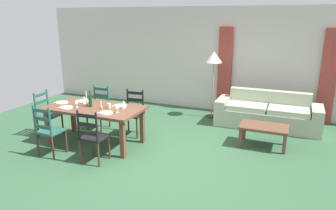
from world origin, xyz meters
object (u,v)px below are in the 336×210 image
at_px(wine_bottle, 90,101).
at_px(wine_glass_far_right, 123,103).
at_px(coffee_table, 264,129).
at_px(wine_glass_near_left, 76,102).
at_px(wine_glass_near_right, 117,107).
at_px(dining_chair_head_west, 47,114).
at_px(couch, 267,114).
at_px(dining_table, 94,111).
at_px(standing_lamp, 214,61).
at_px(dining_chair_near_left, 48,130).
at_px(dining_chair_near_right, 92,136).
at_px(wine_glass_far_left, 84,98).
at_px(coffee_cup_primary, 109,106).
at_px(dining_chair_far_right, 133,113).
at_px(dining_chair_far_left, 99,108).

height_order(wine_bottle, wine_glass_far_right, wine_bottle).
bearing_deg(wine_glass_far_right, coffee_table, 21.20).
xyz_separation_m(wine_glass_near_left, wine_glass_near_right, (0.91, 0.01, 0.00)).
bearing_deg(dining_chair_head_west, couch, 29.39).
xyz_separation_m(dining_table, wine_glass_near_right, (0.61, -0.13, 0.20)).
distance_m(wine_bottle, standing_lamp, 3.13).
relative_size(dining_chair_near_left, wine_glass_far_right, 5.96).
xyz_separation_m(dining_chair_head_west, wine_glass_far_right, (1.75, 0.19, 0.38)).
height_order(dining_chair_near_right, standing_lamp, standing_lamp).
bearing_deg(standing_lamp, wine_bottle, -125.09).
xyz_separation_m(wine_glass_near_right, wine_glass_far_right, (-0.03, 0.28, 0.00)).
bearing_deg(dining_chair_near_left, dining_chair_head_west, 134.44).
height_order(dining_chair_near_left, wine_glass_far_right, dining_chair_near_left).
relative_size(dining_chair_head_west, wine_bottle, 3.04).
bearing_deg(dining_chair_near_left, wine_glass_far_right, 43.08).
distance_m(dining_chair_head_west, wine_glass_far_left, 0.96).
bearing_deg(dining_chair_near_left, coffee_cup_primary, 49.24).
height_order(wine_glass_far_left, coffee_cup_primary, wine_glass_far_left).
relative_size(dining_chair_near_left, dining_chair_near_right, 1.00).
bearing_deg(standing_lamp, coffee_cup_primary, -119.46).
relative_size(dining_table, dining_chair_head_west, 1.98).
height_order(coffee_table, standing_lamp, standing_lamp).
height_order(dining_chair_near_left, wine_glass_near_left, dining_chair_near_left).
relative_size(coffee_table, standing_lamp, 0.55).
bearing_deg(coffee_cup_primary, dining_chair_head_west, -176.16).
height_order(dining_chair_far_right, dining_chair_head_west, same).
distance_m(dining_table, dining_chair_near_right, 0.89).
xyz_separation_m(wine_bottle, wine_glass_near_right, (0.68, -0.13, -0.01)).
relative_size(couch, standing_lamp, 1.39).
bearing_deg(dining_chair_head_west, wine_glass_far_right, 6.04).
distance_m(dining_table, dining_chair_head_west, 1.19).
xyz_separation_m(couch, coffee_table, (0.05, -1.22, 0.06)).
bearing_deg(coffee_table, dining_chair_near_left, -151.45).
bearing_deg(wine_glass_near_right, couch, 45.36).
xyz_separation_m(wine_glass_far_left, couch, (3.36, 2.22, -0.57)).
bearing_deg(dining_chair_near_left, dining_chair_far_left, 90.37).
height_order(dining_chair_far_left, wine_glass_far_left, dining_chair_far_left).
xyz_separation_m(dining_table, standing_lamp, (1.70, 2.53, 0.75)).
bearing_deg(wine_glass_far_right, dining_chair_head_west, -173.96).
bearing_deg(wine_glass_near_right, wine_glass_far_left, 164.55).
distance_m(dining_chair_near_left, wine_glass_near_right, 1.29).
bearing_deg(wine_glass_near_left, dining_table, 24.81).
distance_m(dining_chair_far_right, wine_glass_near_left, 1.22).
distance_m(dining_chair_near_left, dining_chair_far_left, 1.57).
relative_size(dining_chair_near_right, wine_glass_far_right, 5.96).
bearing_deg(dining_chair_head_west, wine_bottle, 1.92).
bearing_deg(standing_lamp, dining_table, -123.89).
relative_size(dining_chair_far_right, standing_lamp, 0.59).
bearing_deg(dining_table, standing_lamp, 56.11).
bearing_deg(couch, dining_chair_far_right, -148.35).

